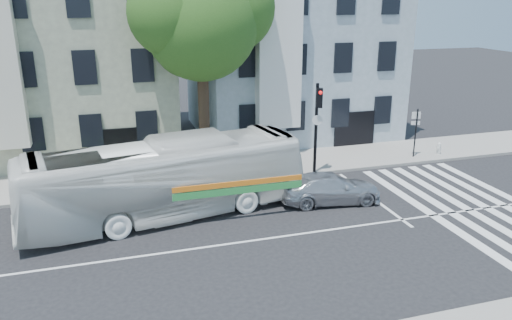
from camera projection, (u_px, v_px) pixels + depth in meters
name	position (u px, v px, depth m)	size (l,w,h in m)	color
ground	(250.00, 241.00, 18.70)	(120.00, 120.00, 0.00)	black
sidewalk_far	(208.00, 171.00, 25.95)	(80.00, 4.00, 0.15)	gray
building_left	(61.00, 55.00, 28.71)	(12.00, 10.00, 11.00)	gray
building_right	(289.00, 48.00, 32.54)	(12.00, 10.00, 11.00)	#889BA2
street_tree	(201.00, 16.00, 24.21)	(7.30, 5.90, 11.10)	#2D2116
bus	(165.00, 179.00, 20.37)	(11.70, 2.74, 3.26)	white
sedan	(330.00, 188.00, 22.07)	(4.52, 1.84, 1.31)	silver
hedge	(123.00, 183.00, 23.09)	(8.50, 0.84, 0.70)	#1B541B
traffic_signal	(317.00, 117.00, 24.56)	(0.48, 0.55, 4.73)	black
fire_hydrant	(439.00, 148.00, 28.43)	(0.39, 0.26, 0.67)	silver
far_sign_pole	(416.00, 127.00, 27.57)	(0.49, 0.20, 2.74)	black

